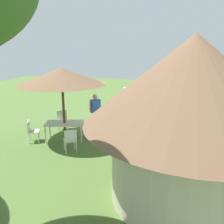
% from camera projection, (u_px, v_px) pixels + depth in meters
% --- Properties ---
extents(ground_plane, '(36.00, 36.00, 0.00)m').
position_uv_depth(ground_plane, '(135.00, 130.00, 10.73)').
color(ground_plane, '#527234').
extents(thatched_hut, '(5.02, 5.02, 4.03)m').
position_uv_depth(thatched_hut, '(190.00, 109.00, 5.39)').
color(thatched_hut, beige).
rests_on(thatched_hut, ground_plane).
extents(shade_umbrella, '(3.45, 3.45, 2.97)m').
position_uv_depth(shade_umbrella, '(62.00, 76.00, 8.96)').
color(shade_umbrella, brown).
rests_on(shade_umbrella, ground_plane).
extents(patio_dining_table, '(1.73, 1.25, 0.74)m').
position_uv_depth(patio_dining_table, '(65.00, 125.00, 9.49)').
color(patio_dining_table, silver).
rests_on(patio_dining_table, ground_plane).
extents(patio_chair_west_end, '(0.59, 0.60, 0.90)m').
position_uv_depth(patio_chair_west_end, '(95.00, 124.00, 9.94)').
color(patio_chair_west_end, silver).
rests_on(patio_chair_west_end, ground_plane).
extents(patio_chair_east_end, '(0.59, 0.59, 0.90)m').
position_uv_depth(patio_chair_east_end, '(62.00, 119.00, 10.75)').
color(patio_chair_east_end, white).
rests_on(patio_chair_east_end, ground_plane).
extents(patio_chair_near_hut, '(0.57, 0.58, 0.90)m').
position_uv_depth(patio_chair_near_hut, '(32.00, 130.00, 9.29)').
color(patio_chair_near_hut, white).
rests_on(patio_chair_near_hut, ground_plane).
extents(patio_chair_near_lawn, '(0.60, 0.60, 0.90)m').
position_uv_depth(patio_chair_near_lawn, '(70.00, 139.00, 8.34)').
color(patio_chair_near_lawn, silver).
rests_on(patio_chair_near_lawn, ground_plane).
extents(guest_beside_umbrella, '(0.45, 0.49, 1.69)m').
position_uv_depth(guest_beside_umbrella, '(95.00, 108.00, 10.62)').
color(guest_beside_umbrella, black).
rests_on(guest_beside_umbrella, ground_plane).
extents(guest_behind_table, '(0.51, 0.42, 1.66)m').
position_uv_depth(guest_behind_table, '(108.00, 117.00, 9.29)').
color(guest_behind_table, black).
rests_on(guest_behind_table, ground_plane).
extents(standing_watcher, '(0.36, 0.58, 1.71)m').
position_uv_depth(standing_watcher, '(200.00, 104.00, 11.48)').
color(standing_watcher, black).
rests_on(standing_watcher, ground_plane).
extents(zebra_nearest_camera, '(2.36, 0.80, 1.50)m').
position_uv_depth(zebra_nearest_camera, '(168.00, 108.00, 10.83)').
color(zebra_nearest_camera, silver).
rests_on(zebra_nearest_camera, ground_plane).
extents(zebra_by_umbrella, '(1.12, 2.32, 1.55)m').
position_uv_depth(zebra_by_umbrella, '(126.00, 99.00, 12.58)').
color(zebra_by_umbrella, silver).
rests_on(zebra_by_umbrella, ground_plane).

